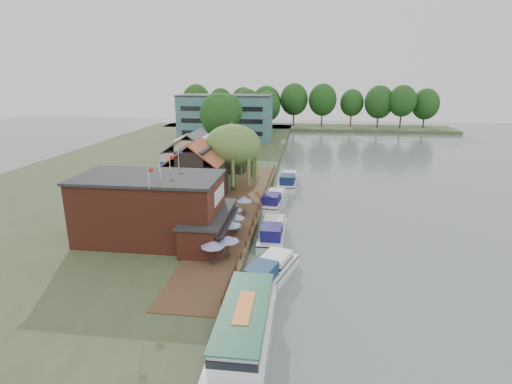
{
  "coord_description": "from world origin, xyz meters",
  "views": [
    {
      "loc": [
        0.81,
        -40.49,
        18.7
      ],
      "look_at": [
        -6.0,
        12.0,
        3.0
      ],
      "focal_mm": 28.0,
      "sensor_mm": 36.0,
      "label": 1
    }
  ],
  "objects_px": {
    "umbrella_0": "(213,253)",
    "umbrella_2": "(230,231)",
    "umbrella_1": "(228,247)",
    "cruiser_2": "(274,199)",
    "umbrella_3": "(236,223)",
    "umbrella_5": "(244,206)",
    "cottage_b": "(195,157)",
    "cottage_c": "(228,148)",
    "tour_boat": "(243,332)",
    "cruiser_0": "(270,269)",
    "swan": "(244,318)",
    "cottage_a": "(196,171)",
    "cruiser_3": "(288,180)",
    "hotel_block": "(226,117)",
    "willow": "(233,158)",
    "cruiser_1": "(273,230)",
    "pub": "(168,208)",
    "umbrella_4": "(234,215)"
  },
  "relations": [
    {
      "from": "willow",
      "to": "umbrella_3",
      "type": "distance_m",
      "value": 18.24
    },
    {
      "from": "hotel_block",
      "to": "tour_boat",
      "type": "relative_size",
      "value": 1.79
    },
    {
      "from": "cottage_c",
      "to": "umbrella_2",
      "type": "xyz_separation_m",
      "value": [
        6.84,
        -33.8,
        -2.96
      ]
    },
    {
      "from": "cottage_a",
      "to": "umbrella_2",
      "type": "xyz_separation_m",
      "value": [
        7.84,
        -14.8,
        -2.96
      ]
    },
    {
      "from": "cottage_b",
      "to": "umbrella_2",
      "type": "xyz_separation_m",
      "value": [
        10.84,
        -24.8,
        -2.96
      ]
    },
    {
      "from": "hotel_block",
      "to": "umbrella_2",
      "type": "height_order",
      "value": "hotel_block"
    },
    {
      "from": "umbrella_2",
      "to": "umbrella_3",
      "type": "height_order",
      "value": "same"
    },
    {
      "from": "cruiser_3",
      "to": "tour_boat",
      "type": "height_order",
      "value": "tour_boat"
    },
    {
      "from": "pub",
      "to": "cottage_a",
      "type": "bearing_deg",
      "value": 93.81
    },
    {
      "from": "umbrella_1",
      "to": "cruiser_2",
      "type": "height_order",
      "value": "umbrella_1"
    },
    {
      "from": "umbrella_2",
      "to": "umbrella_4",
      "type": "xyz_separation_m",
      "value": [
        -0.56,
        5.02,
        0.0
      ]
    },
    {
      "from": "umbrella_5",
      "to": "cruiser_0",
      "type": "xyz_separation_m",
      "value": [
        4.74,
        -14.86,
        -1.08
      ]
    },
    {
      "from": "umbrella_2",
      "to": "swan",
      "type": "height_order",
      "value": "umbrella_2"
    },
    {
      "from": "cottage_b",
      "to": "cottage_c",
      "type": "xyz_separation_m",
      "value": [
        4.0,
        9.0,
        0.0
      ]
    },
    {
      "from": "cruiser_1",
      "to": "cruiser_3",
      "type": "height_order",
      "value": "cruiser_3"
    },
    {
      "from": "umbrella_4",
      "to": "cruiser_1",
      "type": "height_order",
      "value": "umbrella_4"
    },
    {
      "from": "cruiser_1",
      "to": "cruiser_2",
      "type": "height_order",
      "value": "cruiser_1"
    },
    {
      "from": "cruiser_2",
      "to": "umbrella_0",
      "type": "bearing_deg",
      "value": -94.43
    },
    {
      "from": "cruiser_1",
      "to": "cruiser_3",
      "type": "xyz_separation_m",
      "value": [
        0.63,
        23.27,
        0.04
      ]
    },
    {
      "from": "tour_boat",
      "to": "umbrella_4",
      "type": "bearing_deg",
      "value": 101.71
    },
    {
      "from": "willow",
      "to": "umbrella_5",
      "type": "distance_m",
      "value": 12.27
    },
    {
      "from": "cruiser_0",
      "to": "swan",
      "type": "xyz_separation_m",
      "value": [
        -1.36,
        -6.56,
        -0.98
      ]
    },
    {
      "from": "cruiser_2",
      "to": "umbrella_4",
      "type": "bearing_deg",
      "value": -103.98
    },
    {
      "from": "pub",
      "to": "cottage_b",
      "type": "height_order",
      "value": "cottage_b"
    },
    {
      "from": "pub",
      "to": "cottage_c",
      "type": "bearing_deg",
      "value": 90.0
    },
    {
      "from": "cottage_b",
      "to": "cruiser_0",
      "type": "height_order",
      "value": "cottage_b"
    },
    {
      "from": "umbrella_3",
      "to": "cruiser_2",
      "type": "xyz_separation_m",
      "value": [
        3.21,
        13.53,
        -1.11
      ]
    },
    {
      "from": "cruiser_3",
      "to": "hotel_block",
      "type": "bearing_deg",
      "value": 116.53
    },
    {
      "from": "cottage_a",
      "to": "umbrella_1",
      "type": "xyz_separation_m",
      "value": [
        8.38,
        -18.96,
        -2.96
      ]
    },
    {
      "from": "willow",
      "to": "umbrella_2",
      "type": "relative_size",
      "value": 4.26
    },
    {
      "from": "pub",
      "to": "cottage_a",
      "type": "height_order",
      "value": "cottage_a"
    },
    {
      "from": "umbrella_0",
      "to": "umbrella_2",
      "type": "bearing_deg",
      "value": 83.84
    },
    {
      "from": "cottage_b",
      "to": "umbrella_2",
      "type": "distance_m",
      "value": 27.23
    },
    {
      "from": "willow",
      "to": "umbrella_4",
      "type": "distance_m",
      "value": 15.54
    },
    {
      "from": "cottage_b",
      "to": "tour_boat",
      "type": "bearing_deg",
      "value": -70.1
    },
    {
      "from": "cruiser_2",
      "to": "cruiser_3",
      "type": "xyz_separation_m",
      "value": [
        1.54,
        10.82,
        0.1
      ]
    },
    {
      "from": "hotel_block",
      "to": "umbrella_2",
      "type": "relative_size",
      "value": 10.37
    },
    {
      "from": "pub",
      "to": "cottage_b",
      "type": "bearing_deg",
      "value": 99.09
    },
    {
      "from": "cruiser_0",
      "to": "cruiser_3",
      "type": "xyz_separation_m",
      "value": [
        0.07,
        32.85,
        0.07
      ]
    },
    {
      "from": "umbrella_0",
      "to": "cruiser_0",
      "type": "relative_size",
      "value": 0.24
    },
    {
      "from": "willow",
      "to": "tour_boat",
      "type": "distance_m",
      "value": 37.09
    },
    {
      "from": "swan",
      "to": "cottage_b",
      "type": "bearing_deg",
      "value": 110.99
    },
    {
      "from": "umbrella_5",
      "to": "cottage_c",
      "type": "bearing_deg",
      "value": 105.61
    },
    {
      "from": "cottage_b",
      "to": "cruiser_0",
      "type": "bearing_deg",
      "value": -63.03
    },
    {
      "from": "umbrella_3",
      "to": "umbrella_5",
      "type": "distance_m",
      "value": 6.36
    },
    {
      "from": "cruiser_2",
      "to": "tour_boat",
      "type": "height_order",
      "value": "tour_boat"
    },
    {
      "from": "umbrella_4",
      "to": "umbrella_5",
      "type": "distance_m",
      "value": 3.76
    },
    {
      "from": "pub",
      "to": "cruiser_2",
      "type": "xyz_separation_m",
      "value": [
        10.27,
        16.08,
        -3.47
      ]
    },
    {
      "from": "umbrella_5",
      "to": "swan",
      "type": "distance_m",
      "value": 21.78
    },
    {
      "from": "cottage_c",
      "to": "umbrella_3",
      "type": "xyz_separation_m",
      "value": [
        7.06,
        -31.45,
        -2.96
      ]
    }
  ]
}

